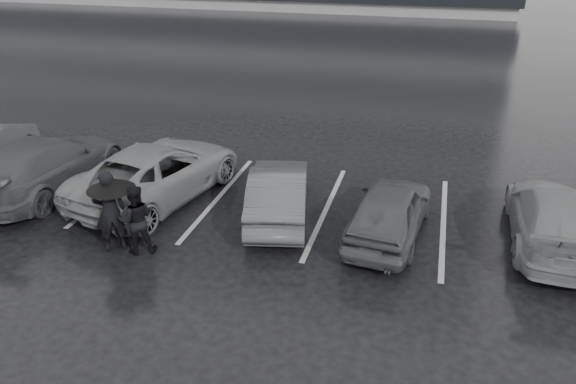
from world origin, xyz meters
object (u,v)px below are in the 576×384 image
(car_west_a, at_px, (278,192))
(pedestrian_right, at_px, (136,220))
(car_west_b, at_px, (158,171))
(car_west_c, at_px, (47,164))
(pedestrian_left, at_px, (110,211))
(car_east, at_px, (554,217))
(car_main, at_px, (390,210))

(car_west_a, bearing_deg, pedestrian_right, 31.52)
(car_west_a, relative_size, pedestrian_right, 2.46)
(car_west_b, distance_m, car_west_c, 3.00)
(car_west_c, xyz_separation_m, pedestrian_left, (3.25, -2.28, 0.20))
(pedestrian_left, bearing_deg, car_west_a, -176.18)
(car_west_c, xyz_separation_m, car_east, (12.31, 0.44, -0.09))
(car_main, relative_size, car_west_a, 0.97)
(car_main, bearing_deg, car_west_b, 1.38)
(car_main, xyz_separation_m, pedestrian_left, (-5.60, -2.13, 0.29))
(car_east, bearing_deg, car_west_a, 4.31)
(car_west_b, bearing_deg, car_east, -167.48)
(car_west_b, xyz_separation_m, car_west_c, (-2.98, -0.34, 0.01))
(car_west_b, height_order, car_west_c, car_west_c)
(car_main, bearing_deg, car_west_a, 0.44)
(car_west_b, bearing_deg, pedestrian_right, 119.72)
(car_west_a, bearing_deg, pedestrian_left, 26.05)
(pedestrian_left, bearing_deg, car_east, 161.66)
(car_west_a, distance_m, car_east, 6.09)
(car_east, distance_m, pedestrian_right, 8.91)
(car_west_a, bearing_deg, car_east, 170.23)
(car_west_c, distance_m, car_east, 12.31)
(car_west_c, relative_size, pedestrian_right, 3.21)
(car_main, xyz_separation_m, pedestrian_right, (-5.05, -2.09, 0.14))
(pedestrian_right, bearing_deg, car_west_c, -58.84)
(car_main, relative_size, car_west_c, 0.75)
(car_main, distance_m, pedestrian_right, 5.46)
(car_main, height_order, car_west_a, car_main)
(car_main, relative_size, pedestrian_left, 2.00)
(car_west_c, height_order, car_east, car_west_c)
(car_west_b, height_order, pedestrian_right, pedestrian_right)
(pedestrian_left, height_order, pedestrian_right, pedestrian_left)
(pedestrian_left, bearing_deg, car_west_c, -70.13)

